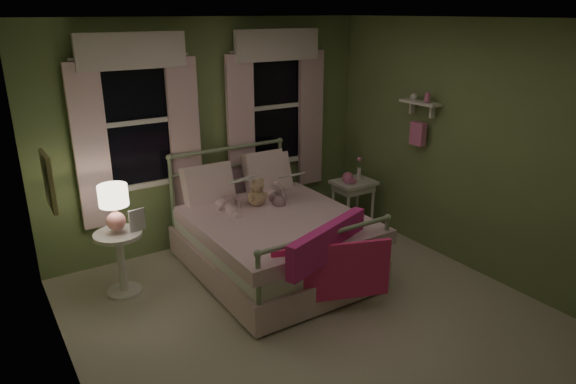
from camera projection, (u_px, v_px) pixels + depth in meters
room_shell at (317, 184)px, 4.26m from camera, size 4.20×4.20×4.20m
bed at (271, 238)px, 5.44m from camera, size 1.58×2.04×1.18m
pink_throw at (329, 255)px, 4.55m from camera, size 1.07×0.51×0.71m
child_left at (227, 178)px, 5.43m from camera, size 0.34×0.26×0.83m
child_right at (272, 173)px, 5.73m from camera, size 0.43×0.39×0.74m
book_left at (238, 186)px, 5.24m from camera, size 0.23×0.18×0.26m
book_right at (284, 181)px, 5.54m from camera, size 0.20×0.11×0.26m
teddy_bear at (257, 194)px, 5.52m from camera, size 0.24×0.20×0.32m
nightstand_left at (120, 254)px, 4.99m from camera, size 0.46×0.46×0.65m
table_lamp at (114, 203)px, 4.81m from camera, size 0.27×0.27×0.45m
book_nightstand at (130, 232)px, 4.89m from camera, size 0.20×0.25×0.02m
nightstand_right at (353, 188)px, 6.43m from camera, size 0.50×0.40×0.64m
pink_toy at (348, 178)px, 6.32m from camera, size 0.14×0.18×0.14m
bud_vase at (359, 168)px, 6.45m from camera, size 0.06×0.06×0.28m
window_left at (137, 116)px, 5.33m from camera, size 1.34×0.13×1.96m
window_right at (277, 101)px, 6.20m from camera, size 1.34×0.13×1.96m
wall_shelf at (419, 118)px, 5.71m from camera, size 0.15×0.50×0.60m
framed_picture at (49, 181)px, 3.68m from camera, size 0.03×0.32×0.42m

